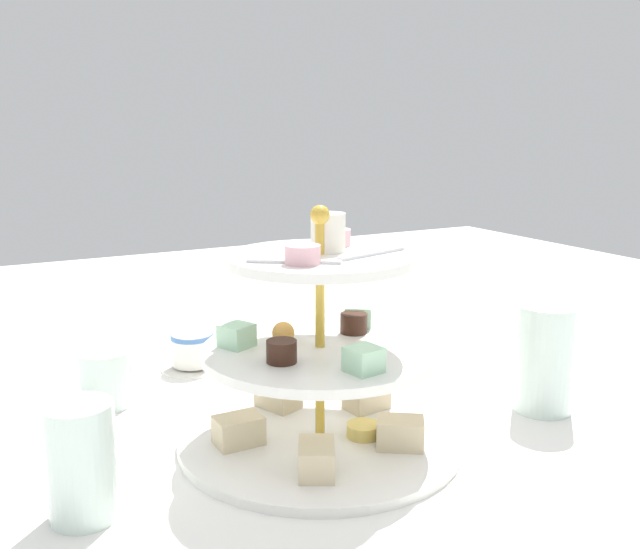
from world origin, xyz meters
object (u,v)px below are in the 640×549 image
Objects in this scene: water_glass_short_left at (105,378)px; water_glass_mid_back at (81,462)px; teacup_with_saucer at (192,352)px; butter_knife_right at (352,347)px; water_glass_tall_right at (545,359)px; tiered_serving_stand at (320,373)px.

water_glass_short_left is 0.65× the size of water_glass_mid_back.
teacup_with_saucer is 0.38m from water_glass_mid_back.
teacup_with_saucer reaches higher than butter_knife_right.
butter_knife_right is (-0.08, 0.31, -0.06)m from water_glass_tall_right.
water_glass_tall_right reaches higher than water_glass_short_left.
water_glass_mid_back is at bearing 59.03° from butter_knife_right.
water_glass_tall_right is 0.47m from teacup_with_saucer.
water_glass_tall_right is at bearing -46.20° from teacup_with_saucer.
teacup_with_saucer is at bearing 19.39° from butter_knife_right.
butter_knife_right is 1.62× the size of water_glass_mid_back.
tiered_serving_stand reaches higher than butter_knife_right.
tiered_serving_stand reaches higher than water_glass_short_left.
butter_knife_right is at bearing 33.72° from water_glass_mid_back.
water_glass_short_left is at bearing 74.41° from water_glass_mid_back.
teacup_with_saucer is (-0.05, 0.29, -0.05)m from tiered_serving_stand.
butter_knife_right is at bearing 7.72° from water_glass_short_left.
tiered_serving_stand is 0.34m from butter_knife_right.
water_glass_tall_right is (0.28, -0.05, -0.01)m from tiered_serving_stand.
water_glass_mid_back is (-0.20, -0.32, 0.03)m from teacup_with_saucer.
water_glass_short_left is at bearing 130.34° from tiered_serving_stand.
water_glass_tall_right is 1.87× the size of water_glass_short_left.
water_glass_short_left is 0.26m from water_glass_mid_back.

